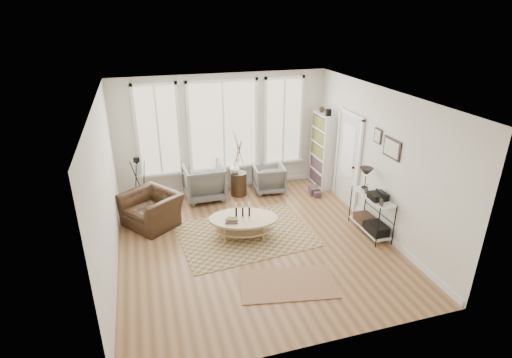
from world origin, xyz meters
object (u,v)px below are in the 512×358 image
object	(u,v)px
coffee_table	(243,222)
armchair_right	(269,178)
armchair_left	(204,182)
low_shelf	(371,210)
side_table	(238,165)
accent_chair	(152,209)
bookcase	(322,150)

from	to	relation	value
coffee_table	armchair_right	bearing A→B (deg)	58.82
armchair_left	coffee_table	bearing A→B (deg)	100.63
low_shelf	coffee_table	world-z (taller)	low_shelf
coffee_table	side_table	bearing A→B (deg)	78.43
accent_chair	coffee_table	bearing A→B (deg)	22.20
armchair_left	side_table	xyz separation A→B (m)	(0.85, -0.05, 0.36)
low_shelf	side_table	size ratio (longest dim) A/B	0.79
bookcase	side_table	size ratio (longest dim) A/B	1.25
low_shelf	armchair_left	xyz separation A→B (m)	(-2.99, 2.57, -0.08)
coffee_table	bookcase	bearing A→B (deg)	36.81
low_shelf	coffee_table	distance (m)	2.61
armchair_left	accent_chair	xyz separation A→B (m)	(-1.28, -0.95, -0.08)
accent_chair	side_table	bearing A→B (deg)	76.45
low_shelf	coffee_table	xyz separation A→B (m)	(-2.54, 0.58, -0.17)
armchair_left	bookcase	bearing A→B (deg)	177.03
bookcase	coffee_table	world-z (taller)	bookcase
coffee_table	side_table	size ratio (longest dim) A/B	0.94
bookcase	armchair_right	size ratio (longest dim) A/B	2.71
low_shelf	side_table	xyz separation A→B (m)	(-2.14, 2.53, 0.28)
bookcase	armchair_left	size ratio (longest dim) A/B	2.16
armchair_right	armchair_left	bearing A→B (deg)	3.84
coffee_table	low_shelf	bearing A→B (deg)	-12.76
low_shelf	accent_chair	size ratio (longest dim) A/B	1.19
side_table	low_shelf	bearing A→B (deg)	-49.73
accent_chair	armchair_right	bearing A→B (deg)	70.67
coffee_table	side_table	xyz separation A→B (m)	(0.40, 1.95, 0.45)
side_table	accent_chair	size ratio (longest dim) A/B	1.50
low_shelf	armchair_left	bearing A→B (deg)	139.26
armchair_left	low_shelf	bearing A→B (deg)	137.30
bookcase	armchair_left	world-z (taller)	bookcase
bookcase	accent_chair	bearing A→B (deg)	-168.32
bookcase	armchair_right	bearing A→B (deg)	179.74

